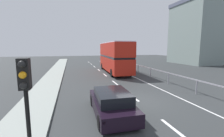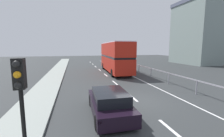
# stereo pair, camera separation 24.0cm
# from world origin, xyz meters

# --- Properties ---
(ground_plane) EXTENTS (75.52, 120.00, 0.10)m
(ground_plane) POSITION_xyz_m (0.00, 0.00, -0.05)
(ground_plane) COLOR #2E3233
(near_sidewalk_kerb) EXTENTS (2.26, 80.00, 0.14)m
(near_sidewalk_kerb) POSITION_xyz_m (-6.42, 0.00, 0.07)
(near_sidewalk_kerb) COLOR gray
(near_sidewalk_kerb) RESTS_ON ground
(lane_paint_markings) EXTENTS (3.26, 46.00, 0.01)m
(lane_paint_markings) POSITION_xyz_m (1.98, 8.56, 0.00)
(lane_paint_markings) COLOR silver
(lane_paint_markings) RESTS_ON ground
(bridge_side_railing) EXTENTS (0.10, 42.00, 1.12)m
(bridge_side_railing) POSITION_xyz_m (5.00, 9.00, 0.90)
(bridge_side_railing) COLOR gray
(bridge_side_railing) RESTS_ON ground
(distant_building_block) EXTENTS (16.33, 10.22, 13.77)m
(distant_building_block) POSITION_xyz_m (27.25, 19.34, 6.90)
(distant_building_block) COLOR gray
(distant_building_block) RESTS_ON ground
(double_decker_bus_red) EXTENTS (2.91, 10.17, 4.31)m
(double_decker_bus_red) POSITION_xyz_m (1.81, 11.93, 2.31)
(double_decker_bus_red) COLOR #B21F12
(double_decker_bus_red) RESTS_ON ground
(hatchback_car_near) EXTENTS (1.96, 4.30, 1.33)m
(hatchback_car_near) POSITION_xyz_m (-2.25, -1.52, 0.64)
(hatchback_car_near) COLOR black
(hatchback_car_near) RESTS_ON ground
(traffic_signal_pole) EXTENTS (0.30, 0.42, 3.10)m
(traffic_signal_pole) POSITION_xyz_m (-5.55, -4.22, 2.47)
(traffic_signal_pole) COLOR black
(traffic_signal_pole) RESTS_ON near_sidewalk_kerb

